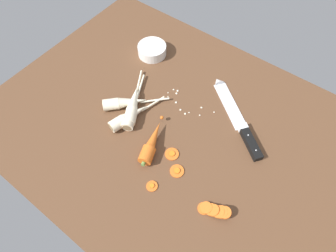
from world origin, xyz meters
TOP-DOWN VIEW (x-y plane):
  - ground_plane at (0.00, 0.00)cm, footprint 120.00×90.00cm
  - chefs_knife at (15.09, 15.78)cm, footprint 29.71×23.64cm
  - whole_carrot at (-0.08, -10.48)cm, footprint 8.58×17.77cm
  - parsnip_front at (-13.41, -3.80)cm, footprint 12.48×22.36cm
  - parsnip_mid_left at (-17.21, -3.42)cm, footprint 17.42×17.90cm
  - parsnip_mid_right at (-14.45, -2.29)cm, footprint 13.97×21.92cm
  - parsnip_back at (-12.29, -7.00)cm, footprint 8.07×21.30cm
  - carrot_slice_stack at (26.40, -16.22)cm, footprint 8.95×5.54cm
  - carrot_slice_stray_near at (8.09, -20.76)cm, footprint 3.36×3.36cm
  - carrot_slice_stray_mid at (6.62, -8.88)cm, footprint 4.35×4.35cm
  - carrot_slice_stray_far at (11.20, -12.57)cm, footprint 4.29×4.29cm
  - prep_bowl at (-25.53, 22.00)cm, footprint 11.00×11.00cm
  - mince_crumbs at (-2.29, 9.71)cm, footprint 18.16×7.34cm

SIDE VIEW (x-z plane):
  - ground_plane at x=0.00cm, z-range -4.00..0.00cm
  - mince_crumbs at x=-2.29cm, z-range -0.04..0.74cm
  - carrot_slice_stray_far at x=11.20cm, z-range 0.01..0.71cm
  - carrot_slice_stray_near at x=8.09cm, z-range 0.01..0.71cm
  - carrot_slice_stray_mid at x=6.62cm, z-range 0.01..0.71cm
  - chefs_knife at x=15.09cm, z-range -1.44..2.74cm
  - carrot_slice_stack at x=26.40cm, z-range -0.46..2.64cm
  - parsnip_mid_right at x=-14.45cm, z-range -0.02..3.98cm
  - parsnip_front at x=-13.41cm, z-range -0.02..3.98cm
  - parsnip_mid_left at x=-17.21cm, z-range -0.02..3.98cm
  - parsnip_back at x=-12.29cm, z-range -0.02..3.98cm
  - whole_carrot at x=-0.08cm, z-range 0.00..4.20cm
  - prep_bowl at x=-25.53cm, z-range 0.15..4.15cm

